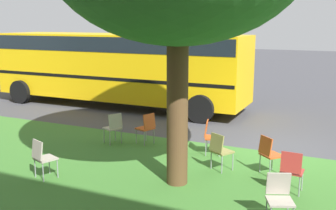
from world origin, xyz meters
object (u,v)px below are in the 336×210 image
Objects in this scene: chair_4 at (269,152)px; chair_6 at (220,149)px; chair_0 at (292,169)px; chair_3 at (114,126)px; chair_1 at (147,126)px; chair_5 at (279,195)px; school_bus at (118,63)px; chair_7 at (42,156)px; chair_2 at (210,135)px.

chair_4 is 1.00× the size of chair_6.
chair_0 and chair_4 have the same top height.
chair_3 is at bearing -12.28° from chair_6.
chair_1 is 1.00× the size of chair_4.
chair_5 is at bearing 105.23° from chair_4.
school_bus is at bearing -35.57° from chair_4.
chair_6 is 3.93m from chair_7.
chair_0 and chair_3 have the same top height.
chair_4 and chair_5 have the same top height.
chair_2 is 1.00× the size of chair_5.
chair_5 and chair_6 have the same top height.
chair_2 is 4.15m from chair_7.
chair_0 is at bearing -90.20° from chair_5.
chair_3 is 0.08× the size of school_bus.
chair_7 is (0.02, 2.81, 0.00)m from chair_3.
school_bus reaches higher than chair_5.
chair_2 and chair_7 have the same top height.
chair_2 is 1.83m from chair_4.
chair_0 is 5.15m from chair_3.
chair_3 is at bearing 6.44° from chair_2.
chair_3 is 1.00× the size of chair_5.
chair_2 is (-1.88, 0.07, 0.00)m from chair_1.
chair_1 is at bearing -22.54° from chair_0.
chair_1 is 1.00× the size of chair_2.
chair_2 is (2.25, -1.65, 0.00)m from chair_0.
chair_3 is 1.00× the size of chair_6.
chair_4 is at bearing 173.65° from chair_3.
chair_0 is 1.00× the size of chair_5.
chair_3 and chair_6 have the same top height.
school_bus is at bearing -59.63° from chair_3.
chair_5 is at bearing 136.50° from school_bus.
chair_0 is 1.78m from chair_6.
chair_7 is at bearing 27.87° from chair_4.
chair_6 is at bearing 167.72° from chair_3.
chair_5 is 10.59m from school_bus.
chair_4 is (-3.53, 0.86, 0.00)m from chair_1.
chair_3 is at bearing 24.26° from chair_1.
chair_4 is (-1.65, 0.79, 0.00)m from chair_2.
chair_5 is (-4.97, 2.70, 0.00)m from chair_3.
chair_1 is at bearing -105.16° from chair_7.
chair_7 is at bearing 48.62° from chair_2.
school_bus reaches higher than chair_4.
chair_3 is 3.38m from chair_6.
chair_3 is 5.66m from chair_5.
chair_0 is at bearing 159.65° from chair_6.
chair_3 is at bearing 120.37° from school_bus.
chair_0 is 1.05m from chair_4.
chair_3 and chair_5 have the same top height.
chair_7 is (0.86, 3.18, 0.00)m from chair_1.
chair_0 is 1.00× the size of chair_2.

